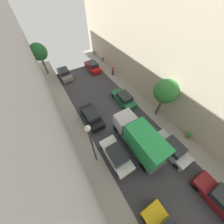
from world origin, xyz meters
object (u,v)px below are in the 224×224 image
parked_car_right_4 (93,66)px  street_tree_1 (166,91)px  parked_car_right_1 (221,200)px  potted_plant_0 (189,135)px  pedestrian (113,70)px  parked_car_right_2 (171,148)px  parked_car_right_3 (124,99)px  parked_car_left_4 (65,74)px  parked_car_left_2 (116,155)px  delivery_truck (139,139)px  parked_car_left_3 (92,116)px  potted_plant_2 (102,59)px  potted_plant_1 (94,53)px  lamp_post (92,142)px  street_tree_0 (38,52)px

parked_car_right_4 → street_tree_1: size_ratio=0.78×
parked_car_right_1 → potted_plant_0: parked_car_right_1 is taller
pedestrian → parked_car_right_2: bearing=-98.4°
parked_car_right_3 → pedestrian: (2.31, 6.82, 0.35)m
parked_car_right_1 → parked_car_left_4: bearing=102.2°
pedestrian → street_tree_1: size_ratio=0.32×
parked_car_right_1 → pedestrian: bearing=83.7°
parked_car_left_2 → delivery_truck: 2.91m
parked_car_left_3 → potted_plant_0: 11.80m
potted_plant_2 → parked_car_right_4: bearing=-151.2°
parked_car_right_1 → parked_car_right_2: size_ratio=1.00×
potted_plant_0 → potted_plant_1: bearing=90.4°
parked_car_right_4 → potted_plant_0: (3.02, -19.26, -0.06)m
parked_car_right_2 → street_tree_1: bearing=61.7°
potted_plant_2 → lamp_post: size_ratio=0.13×
parked_car_right_1 → parked_car_right_2: (0.00, 5.26, 0.00)m
parked_car_right_3 → street_tree_0: (-7.87, 13.56, 3.36)m
parked_car_right_1 → parked_car_right_3: size_ratio=1.00×
pedestrian → street_tree_0: (-10.18, 6.74, 3.00)m
parked_car_left_3 → parked_car_right_1: 14.58m
parked_car_right_1 → lamp_post: lamp_post is taller
parked_car_right_1 → delivery_truck: 8.10m
parked_car_right_3 → delivery_truck: bearing=-112.6°
parked_car_right_2 → delivery_truck: 3.71m
delivery_truck → pedestrian: (5.01, 13.31, -0.71)m
parked_car_right_3 → street_tree_0: size_ratio=0.79×
parked_car_left_2 → parked_car_right_3: bearing=49.7°
parked_car_left_2 → lamp_post: (-1.90, 0.84, 3.56)m
street_tree_0 → potted_plant_1: size_ratio=6.29×
potted_plant_0 → delivery_truck: bearing=158.2°
street_tree_0 → potted_plant_0: size_ratio=5.94×
parked_car_right_3 → street_tree_1: size_ratio=0.78×
potted_plant_2 → lamp_post: (-10.36, -17.69, 3.69)m
parked_car_right_1 → delivery_truck: delivery_truck is taller
parked_car_left_2 → parked_car_left_3: same height
parked_car_right_2 → delivery_truck: size_ratio=0.64×
parked_car_right_4 → parked_car_right_1: bearing=-90.0°
parked_car_left_2 → potted_plant_0: (8.42, -2.42, -0.06)m
parked_car_left_3 → parked_car_right_2: 9.89m
parked_car_right_4 → street_tree_0: size_ratio=0.79×
parked_car_left_2 → pedestrian: 15.27m
parked_car_right_2 → lamp_post: (-7.30, 3.28, 3.56)m
parked_car_right_2 → street_tree_0: 23.94m
parked_car_left_3 → parked_car_right_1: same height
parked_car_right_2 → delivery_truck: delivery_truck is taller
parked_car_right_1 → parked_car_right_2: 5.26m
potted_plant_0 → parked_car_right_3: bearing=109.0°
parked_car_left_3 → parked_car_right_4: same height
parked_car_left_2 → potted_plant_0: 8.76m
street_tree_0 → street_tree_1: street_tree_1 is taller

